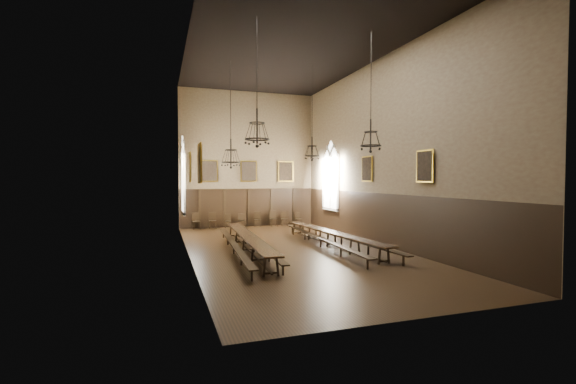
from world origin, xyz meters
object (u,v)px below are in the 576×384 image
chair_2 (228,224)px  chair_5 (273,222)px  chandelier_back_right (312,149)px  chandelier_front_left (257,131)px  chair_3 (242,223)px  chair_0 (196,224)px  bench_right_outer (341,240)px  chair_6 (284,221)px  chair_1 (213,224)px  bench_right_inner (321,241)px  table_right (331,239)px  chandelier_back_left (231,156)px  table_left (248,244)px  bench_left_inner (259,245)px  chair_7 (298,221)px  chandelier_front_right (371,138)px  chair_4 (257,222)px  bench_left_outer (234,247)px

chair_2 → chair_5: bearing=7.6°
chair_2 → chandelier_back_right: (3.27, -6.48, 4.45)m
chair_5 → chandelier_front_left: size_ratio=0.23×
chandelier_front_left → chair_3: bearing=81.3°
chair_0 → bench_right_outer: bearing=-61.4°
chair_6 → chair_5: bearing=-168.7°
chair_1 → chair_5: (4.04, -0.13, 0.00)m
chair_6 → chandelier_front_left: chandelier_front_left is taller
chandelier_back_right → bench_right_inner: bearing=-99.8°
table_right → chair_6: chair_6 is taller
chair_2 → chandelier_back_left: chandelier_back_left is taller
table_left → chair_0: (-1.48, 8.52, -0.06)m
bench_left_inner → chair_7: bearing=59.8°
chair_3 → bench_left_inner: bearing=-103.2°
bench_left_inner → chair_1: 8.53m
table_right → chair_1: chair_1 is taller
chair_0 → chandelier_front_right: 13.53m
table_right → chandelier_front_right: (0.28, -3.03, 4.46)m
chair_2 → chandelier_front_left: 12.28m
chair_3 → chair_4: (1.06, 0.05, 0.02)m
table_left → chair_5: 9.17m
chair_2 → chair_3: bearing=6.2°
bench_right_inner → bench_right_outer: bearing=2.6°
chandelier_back_right → chair_0: bearing=129.4°
chair_2 → bench_left_inner: bearing=-80.4°
chair_5 → chandelier_back_right: chandelier_back_right is taller
chandelier_front_right → bench_right_outer: bearing=85.4°
chair_4 → chandelier_back_right: (1.30, -6.48, 4.42)m
chair_1 → chair_5: bearing=0.2°
table_right → chandelier_back_left: chandelier_back_left is taller
table_right → chandelier_front_left: 6.95m
chair_5 → table_right: bearing=-88.0°
bench_right_outer → chair_4: chair_4 is taller
chair_7 → chandelier_back_left: size_ratio=0.17×
bench_right_outer → chandelier_front_left: bearing=-148.4°
chair_6 → chandelier_front_left: size_ratio=0.21×
table_left → chair_6: bearing=62.7°
table_right → bench_left_inner: (-3.56, -0.11, -0.08)m
bench_left_inner → chandelier_back_right: chandelier_back_right is taller
chair_7 → chandelier_front_left: chandelier_front_left is taller
chair_5 → chair_6: size_ratio=1.06×
table_left → chair_6: (4.38, 8.46, -0.08)m
chair_2 → chair_5: size_ratio=0.86×
bench_left_outer → chair_7: (6.07, 8.67, -0.02)m
chandelier_back_left → chandelier_back_right: 4.15m
bench_left_outer → chandelier_back_right: 6.67m
bench_left_outer → chandelier_front_right: 7.28m
chair_3 → chandelier_back_right: chandelier_back_right is taller
bench_right_outer → chair_5: chair_5 is taller
bench_left_outer → chair_1: 8.68m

